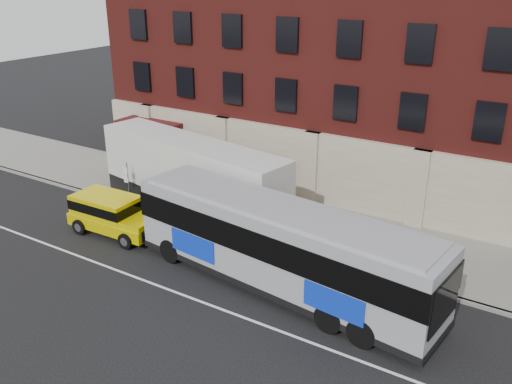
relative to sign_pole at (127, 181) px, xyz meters
The scene contains 9 objects.
ground 10.59m from the sign_pole, 35.87° to the right, with size 120.00×120.00×0.00m, color black.
sidewalk 9.07m from the sign_pole, 18.56° to the left, with size 60.00×6.00×0.15m, color gray.
kerb 8.61m from the sign_pole, ahead, with size 60.00×0.25×0.15m, color gray.
lane_line 10.31m from the sign_pole, 33.60° to the right, with size 60.00×0.12×0.01m, color silver.
building 15.03m from the sign_pole, 51.75° to the left, with size 30.00×12.10×15.00m.
sign_pole is the anchor object (origin of this frame).
city_bus 11.93m from the sign_pole, 15.00° to the right, with size 13.82×4.45×3.72m.
yellow_suv 3.49m from the sign_pole, 59.40° to the right, with size 5.08×2.33×1.92m.
shipping_container 3.88m from the sign_pole, 17.18° to the left, with size 12.33×4.52×4.03m.
Camera 1 is at (12.58, -14.20, 12.41)m, focal length 38.56 mm.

